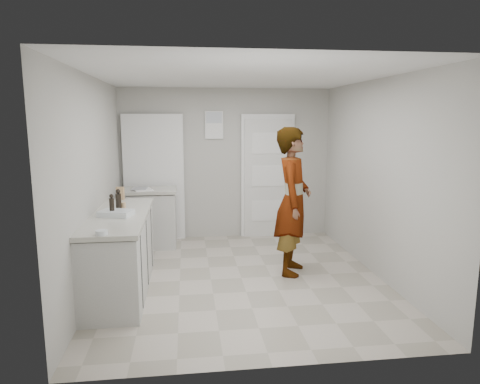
{
  "coord_description": "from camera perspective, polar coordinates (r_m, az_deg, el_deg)",
  "views": [
    {
      "loc": [
        -0.66,
        -5.14,
        2.01
      ],
      "look_at": [
        0.03,
        0.4,
        1.04
      ],
      "focal_mm": 32.0,
      "sensor_mm": 36.0,
      "label": 1
    }
  ],
  "objects": [
    {
      "name": "spice_jar",
      "position": [
        5.32,
        -15.27,
        -1.83
      ],
      "size": [
        0.06,
        0.06,
        0.09
      ],
      "primitive_type": "cylinder",
      "color": "tan",
      "rests_on": "main_counter"
    },
    {
      "name": "oil_cruet_b",
      "position": [
        5.01,
        -16.72,
        -1.73
      ],
      "size": [
        0.06,
        0.06,
        0.25
      ],
      "color": "black",
      "rests_on": "main_counter"
    },
    {
      "name": "cake_mix_box",
      "position": [
        5.99,
        -15.68,
        -0.16
      ],
      "size": [
        0.11,
        0.07,
        0.17
      ],
      "primitive_type": "cube",
      "rotation": [
        0.0,
        0.0,
        -0.25
      ],
      "color": "tan",
      "rests_on": "main_counter"
    },
    {
      "name": "person",
      "position": [
        5.55,
        7.07,
        -1.25
      ],
      "size": [
        0.67,
        0.81,
        1.9
      ],
      "primitive_type": "imported",
      "rotation": [
        0.0,
        0.0,
        1.22
      ],
      "color": "silver",
      "rests_on": "ground"
    },
    {
      "name": "room_shell",
      "position": [
        7.17,
        -3.19,
        1.9
      ],
      "size": [
        4.0,
        4.0,
        4.0
      ],
      "color": "#ACAAA2",
      "rests_on": "ground"
    },
    {
      "name": "side_counter",
      "position": [
        6.9,
        -11.88,
        -3.66
      ],
      "size": [
        0.84,
        0.61,
        0.93
      ],
      "color": "silver",
      "rests_on": "ground"
    },
    {
      "name": "egg_bowl",
      "position": [
        4.25,
        -17.96,
        -5.15
      ],
      "size": [
        0.11,
        0.11,
        0.04
      ],
      "color": "silver",
      "rests_on": "main_counter"
    },
    {
      "name": "ground",
      "position": [
        5.55,
        0.19,
        -11.4
      ],
      "size": [
        4.0,
        4.0,
        0.0
      ],
      "primitive_type": "plane",
      "color": "gray",
      "rests_on": "ground"
    },
    {
      "name": "main_counter",
      "position": [
        5.24,
        -15.6,
        -8.13
      ],
      "size": [
        0.64,
        1.96,
        0.93
      ],
      "color": "silver",
      "rests_on": "ground"
    },
    {
      "name": "papers",
      "position": [
        6.73,
        -12.8,
        0.33
      ],
      "size": [
        0.35,
        0.4,
        0.01
      ],
      "primitive_type": "cube",
      "rotation": [
        0.0,
        0.0,
        0.3
      ],
      "color": "white",
      "rests_on": "side_counter"
    },
    {
      "name": "oil_cruet_a",
      "position": [
        5.26,
        -15.91,
        -1.09
      ],
      "size": [
        0.07,
        0.07,
        0.26
      ],
      "color": "black",
      "rests_on": "main_counter"
    },
    {
      "name": "baking_dish",
      "position": [
        5.01,
        -16.18,
        -2.75
      ],
      "size": [
        0.41,
        0.34,
        0.06
      ],
      "rotation": [
        0.0,
        0.0,
        -0.29
      ],
      "color": "silver",
      "rests_on": "main_counter"
    }
  ]
}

